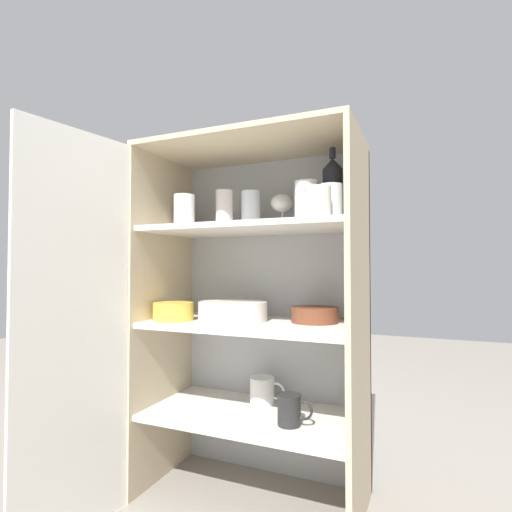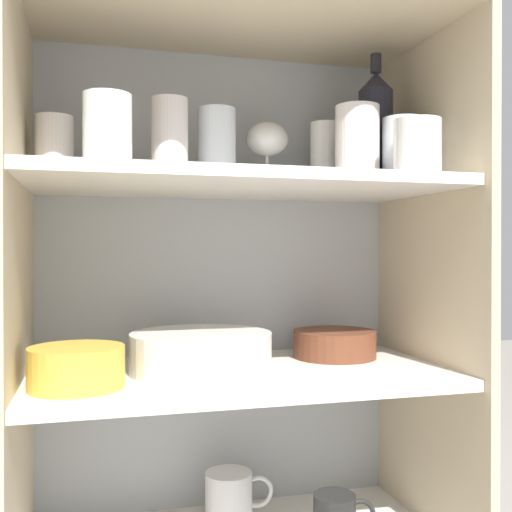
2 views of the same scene
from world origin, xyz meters
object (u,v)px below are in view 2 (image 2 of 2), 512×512
(plate_stack_white, at_px, (201,352))
(mixing_bowl_large, at_px, (335,342))
(serving_bowl_small, at_px, (76,365))
(wine_bottle, at_px, (376,128))

(plate_stack_white, xyz_separation_m, mixing_bowl_large, (0.29, 0.08, -0.01))
(plate_stack_white, xyz_separation_m, serving_bowl_small, (-0.21, -0.07, 0.00))
(wine_bottle, xyz_separation_m, serving_bowl_small, (-0.58, -0.12, -0.43))
(mixing_bowl_large, relative_size, serving_bowl_small, 1.12)
(mixing_bowl_large, xyz_separation_m, serving_bowl_small, (-0.51, -0.15, 0.01))
(wine_bottle, distance_m, mixing_bowl_large, 0.45)
(wine_bottle, height_order, plate_stack_white, wine_bottle)
(wine_bottle, relative_size, mixing_bowl_large, 1.57)
(plate_stack_white, bearing_deg, serving_bowl_small, -161.20)
(plate_stack_white, distance_m, serving_bowl_small, 0.23)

